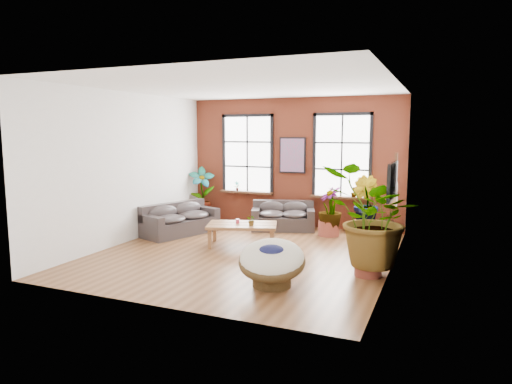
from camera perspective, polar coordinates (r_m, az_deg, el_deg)
room at (r=9.68m, az=-1.03°, el=2.59°), size 6.04×6.54×3.54m
sofa_back at (r=12.16m, az=3.41°, el=-3.11°), size 1.80×1.27×0.75m
sofa_left at (r=11.77m, az=-9.55°, el=-3.48°), size 1.44×2.14×0.78m
coffee_table at (r=10.42m, az=-1.74°, el=-4.31°), size 1.76×1.34×0.60m
papasan_chair at (r=7.71m, az=2.00°, el=-8.61°), size 1.36×1.37×0.84m
poster at (r=12.50m, az=4.57°, el=4.61°), size 0.74×0.06×0.98m
tv_wall_unit at (r=9.39m, az=16.75°, el=0.87°), size 0.13×1.86×1.20m
media_box at (r=11.38m, az=15.51°, el=-4.69°), size 0.62×0.55×0.45m
pot_back_left at (r=13.39m, az=-6.67°, el=-2.78°), size 0.67×0.67×0.40m
pot_back_right at (r=11.82m, az=13.29°, el=-4.37°), size 0.58×0.58×0.37m
pot_right_wall at (r=8.56m, az=13.82°, el=-8.96°), size 0.57×0.57×0.36m
pot_mid at (r=11.58m, az=9.07°, el=-4.49°), size 0.66×0.66×0.38m
floor_plant_back_left at (r=13.34m, az=-6.77°, el=0.08°), size 0.91×0.84×1.43m
floor_plant_back_right at (r=11.67m, az=13.39°, el=-1.33°), size 0.95×0.95×1.35m
floor_plant_right_wall at (r=8.33m, az=14.26°, el=-3.13°), size 2.14×2.17×1.82m
floor_plant_mid at (r=11.48m, az=9.26°, el=-2.08°), size 0.86×0.86×1.09m
table_plant at (r=10.20m, az=-0.53°, el=-3.55°), size 0.26×0.24×0.24m
sill_plant_left at (r=13.13m, az=-2.40°, el=0.75°), size 0.17×0.17×0.27m
sill_plant_right at (r=12.11m, az=12.12°, el=0.02°), size 0.19×0.19×0.27m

